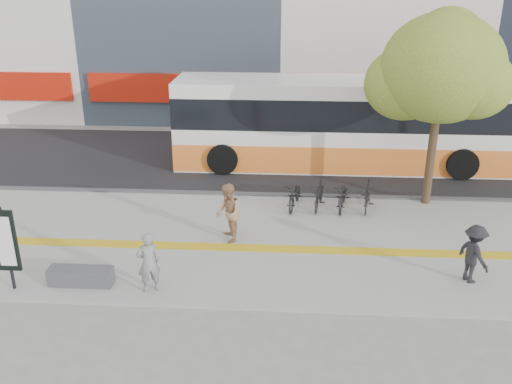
# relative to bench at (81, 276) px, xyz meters

# --- Properties ---
(ground) EXTENTS (120.00, 120.00, 0.00)m
(ground) POSITION_rel_bench_xyz_m (2.60, 1.20, -0.30)
(ground) COLOR slate
(ground) RESTS_ON ground
(sidewalk) EXTENTS (40.00, 7.00, 0.08)m
(sidewalk) POSITION_rel_bench_xyz_m (2.60, 2.70, -0.27)
(sidewalk) COLOR gray
(sidewalk) RESTS_ON ground
(tactile_strip) EXTENTS (40.00, 0.45, 0.01)m
(tactile_strip) POSITION_rel_bench_xyz_m (2.60, 2.20, -0.22)
(tactile_strip) COLOR gold
(tactile_strip) RESTS_ON sidewalk
(street) EXTENTS (40.00, 8.00, 0.06)m
(street) POSITION_rel_bench_xyz_m (2.60, 10.20, -0.28)
(street) COLOR black
(street) RESTS_ON ground
(curb) EXTENTS (40.00, 0.25, 0.14)m
(curb) POSITION_rel_bench_xyz_m (2.60, 6.20, -0.23)
(curb) COLOR #333335
(curb) RESTS_ON ground
(bench) EXTENTS (1.60, 0.45, 0.45)m
(bench) POSITION_rel_bench_xyz_m (0.00, 0.00, 0.00)
(bench) COLOR #333335
(bench) RESTS_ON sidewalk
(signboard) EXTENTS (0.55, 0.10, 2.20)m
(signboard) POSITION_rel_bench_xyz_m (-1.60, -0.31, 1.06)
(signboard) COLOR black
(signboard) RESTS_ON sidewalk
(street_tree) EXTENTS (4.40, 3.80, 6.31)m
(street_tree) POSITION_rel_bench_xyz_m (9.78, 6.02, 4.21)
(street_tree) COLOR #3A2A1A
(street_tree) RESTS_ON sidewalk
(bus) EXTENTS (12.95, 3.07, 3.45)m
(bus) POSITION_rel_bench_xyz_m (7.10, 9.70, 1.38)
(bus) COLOR silver
(bus) RESTS_ON street
(bicycle_row) EXTENTS (3.20, 1.78, 0.99)m
(bicycle_row) POSITION_rel_bench_xyz_m (6.51, 5.20, 0.24)
(bicycle_row) COLOR black
(bicycle_row) RESTS_ON sidewalk
(seated_woman) EXTENTS (0.68, 0.59, 1.56)m
(seated_woman) POSITION_rel_bench_xyz_m (1.80, -0.17, 0.56)
(seated_woman) COLOR black
(seated_woman) RESTS_ON sidewalk
(pedestrian_tan) EXTENTS (0.87, 1.00, 1.74)m
(pedestrian_tan) POSITION_rel_bench_xyz_m (3.43, 2.64, 0.65)
(pedestrian_tan) COLOR #A37352
(pedestrian_tan) RESTS_ON sidewalk
(pedestrian_dark) EXTENTS (0.92, 1.14, 1.54)m
(pedestrian_dark) POSITION_rel_bench_xyz_m (9.80, 0.80, 0.54)
(pedestrian_dark) COLOR black
(pedestrian_dark) RESTS_ON sidewalk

